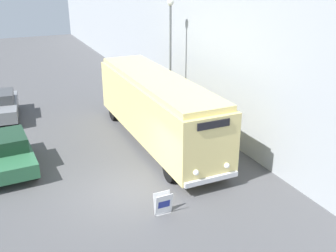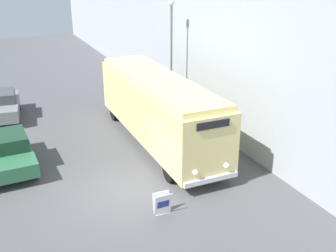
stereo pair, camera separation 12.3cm
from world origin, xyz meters
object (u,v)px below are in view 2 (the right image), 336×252
at_px(sign_board, 162,204).
at_px(streetlamp, 171,43).
at_px(vintage_bus, 157,106).
at_px(parked_car_near, 7,151).
at_px(parked_car_mid, 0,105).

relative_size(sign_board, streetlamp, 0.12).
distance_m(vintage_bus, streetlamp, 4.38).
bearing_deg(streetlamp, sign_board, -116.33).
bearing_deg(parked_car_near, vintage_bus, -2.94).
bearing_deg(vintage_bus, parked_car_near, 179.53).
bearing_deg(parked_car_near, streetlamp, 15.71).
height_order(sign_board, streetlamp, streetlamp).
distance_m(sign_board, parked_car_near, 7.46).
xyz_separation_m(sign_board, parked_car_near, (-4.67, 5.81, 0.39)).
relative_size(streetlamp, parked_car_near, 1.53).
bearing_deg(sign_board, vintage_bus, 68.81).
distance_m(vintage_bus, parked_car_mid, 9.59).
height_order(sign_board, parked_car_mid, parked_car_mid).
distance_m(vintage_bus, parked_car_near, 6.98).
height_order(vintage_bus, parked_car_near, vintage_bus).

